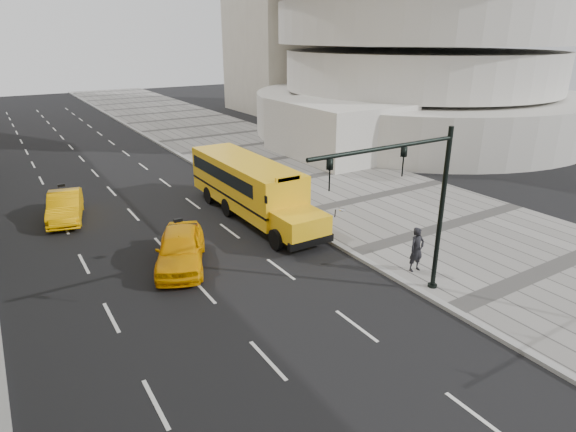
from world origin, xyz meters
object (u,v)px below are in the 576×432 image
pedestrian (417,249)px  traffic_signal (416,197)px  school_bus (248,183)px  taxi_far (65,206)px  taxi_near (180,248)px

pedestrian → traffic_signal: bearing=-140.1°
school_bus → traffic_signal: bearing=-86.5°
taxi_far → traffic_signal: traffic_signal is taller
traffic_signal → pedestrian: bearing=36.3°
taxi_near → school_bus: bearing=61.2°
taxi_far → pedestrian: size_ratio=2.40×
pedestrian → traffic_signal: size_ratio=0.29×
taxi_near → traffic_signal: (6.13, -7.20, 3.28)m
school_bus → taxi_near: bearing=-142.6°
taxi_far → pedestrian: bearing=-39.8°
pedestrian → traffic_signal: traffic_signal is taller
traffic_signal → taxi_far: bearing=120.8°
school_bus → taxi_far: size_ratio=2.55×
school_bus → pedestrian: (2.55, -9.99, -0.67)m
traffic_signal → taxi_near: bearing=130.4°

